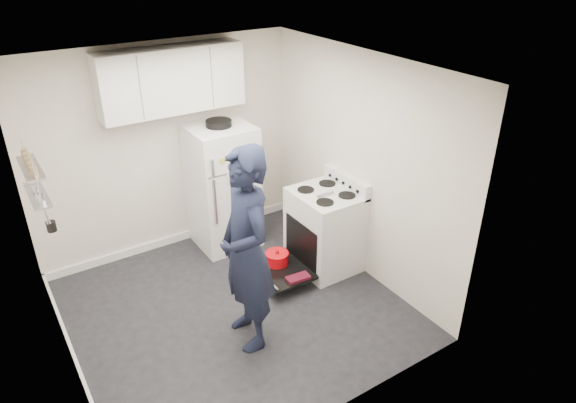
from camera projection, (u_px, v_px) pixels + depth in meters
room at (224, 207)px, 4.84m from camera, size 3.21×3.21×2.51m
electric_range at (324, 231)px, 5.90m from camera, size 0.66×0.76×1.10m
open_oven_door at (280, 265)px, 5.78m from camera, size 0.55×0.72×0.21m
refrigerator at (223, 186)px, 6.22m from camera, size 0.72×0.74×1.61m
upper_cabinets at (171, 80)px, 5.53m from camera, size 1.60×0.33×0.70m
wall_shelf_rack at (34, 182)px, 4.25m from camera, size 0.14×0.60×0.61m
person at (246, 251)px, 4.57m from camera, size 0.55×0.77×1.98m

